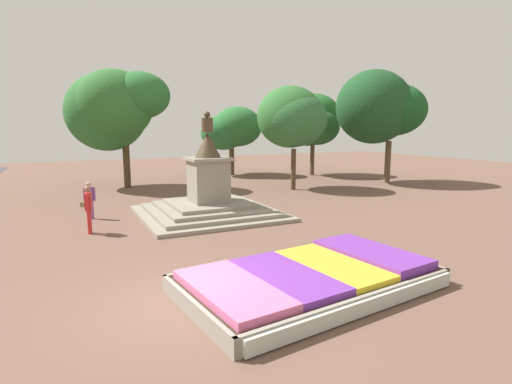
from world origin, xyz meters
TOP-DOWN VIEW (x-y plane):
  - ground_plane at (0.00, 0.00)m, footprint 86.06×86.06m
  - flower_planter at (3.13, -0.54)m, footprint 6.52×4.24m
  - statue_monument at (3.63, 8.36)m, footprint 5.92×5.92m
  - pedestrian_with_handbag at (-1.19, 9.92)m, footprint 0.62×0.52m
  - pedestrian_near_planter at (-1.37, 7.31)m, footprint 0.28×0.56m
  - park_tree_far_left at (10.98, 13.51)m, footprint 4.28×4.32m
  - park_tree_behind_statue at (10.46, 22.08)m, footprint 4.90×4.84m
  - park_tree_far_right at (18.06, 13.34)m, footprint 6.28×5.16m
  - park_tree_street_side at (1.09, 18.58)m, footprint 6.25×5.99m
  - park_tree_mid_canopy at (16.37, 19.13)m, footprint 4.46×4.78m

SIDE VIEW (x-z plane):
  - ground_plane at x=0.00m, z-range 0.00..0.00m
  - flower_planter at x=3.13m, z-range -0.04..0.56m
  - statue_monument at x=3.63m, z-range -1.48..3.08m
  - pedestrian_with_handbag at x=-1.19m, z-range 0.09..1.70m
  - pedestrian_near_planter at x=-1.37m, z-range 0.14..1.91m
  - park_tree_behind_statue at x=10.46m, z-range 0.94..6.48m
  - park_tree_mid_canopy at x=16.37m, z-range 1.06..7.63m
  - park_tree_far_left at x=10.98m, z-range 1.23..7.66m
  - park_tree_street_side at x=1.09m, z-range 1.42..8.83m
  - park_tree_far_right at x=18.06m, z-range 1.30..9.09m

